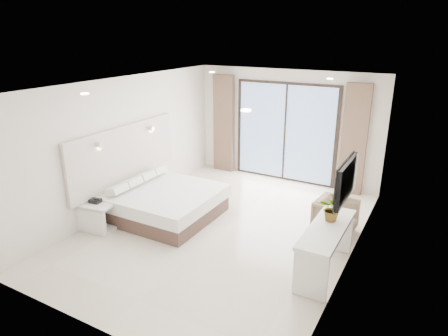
{
  "coord_description": "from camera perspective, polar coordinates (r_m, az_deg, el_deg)",
  "views": [
    {
      "loc": [
        3.29,
        -5.89,
        3.55
      ],
      "look_at": [
        -0.22,
        0.4,
        1.06
      ],
      "focal_mm": 32.0,
      "sensor_mm": 36.0,
      "label": 1
    }
  ],
  "objects": [
    {
      "name": "console_desk",
      "position": [
        6.31,
        14.4,
        -9.84
      ],
      "size": [
        0.51,
        1.62,
        0.77
      ],
      "color": "white",
      "rests_on": "ground"
    },
    {
      "name": "phone",
      "position": [
        7.76,
        -17.91,
        -4.49
      ],
      "size": [
        0.22,
        0.18,
        0.07
      ],
      "primitive_type": "cube",
      "rotation": [
        0.0,
        0.0,
        0.16
      ],
      "color": "black",
      "rests_on": "nightstand"
    },
    {
      "name": "ground",
      "position": [
        7.62,
        -0.04,
        -8.67
      ],
      "size": [
        6.2,
        6.2,
        0.0
      ],
      "primitive_type": "plane",
      "color": "beige",
      "rests_on": "ground"
    },
    {
      "name": "nightstand",
      "position": [
        7.84,
        -17.41,
        -6.61
      ],
      "size": [
        0.65,
        0.56,
        0.53
      ],
      "rotation": [
        0.0,
        0.0,
        0.15
      ],
      "color": "white",
      "rests_on": "ground"
    },
    {
      "name": "room_shell",
      "position": [
        7.73,
        1.31,
        4.34
      ],
      "size": [
        4.62,
        6.22,
        2.72
      ],
      "color": "silver",
      "rests_on": "ground"
    },
    {
      "name": "armchair",
      "position": [
        7.65,
        15.67,
        -6.41
      ],
      "size": [
        0.71,
        0.75,
        0.7
      ],
      "primitive_type": "imported",
      "rotation": [
        0.0,
        0.0,
        1.46
      ],
      "color": "#92835F",
      "rests_on": "ground"
    },
    {
      "name": "bed",
      "position": [
        8.09,
        -8.54,
        -4.88
      ],
      "size": [
        1.99,
        1.89,
        0.69
      ],
      "color": "#503B31",
      "rests_on": "ground"
    },
    {
      "name": "plant",
      "position": [
        6.36,
        15.25,
        -6.03
      ],
      "size": [
        0.41,
        0.44,
        0.31
      ],
      "primitive_type": "imported",
      "rotation": [
        0.0,
        0.0,
        -0.15
      ],
      "color": "#33662D",
      "rests_on": "console_desk"
    }
  ]
}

